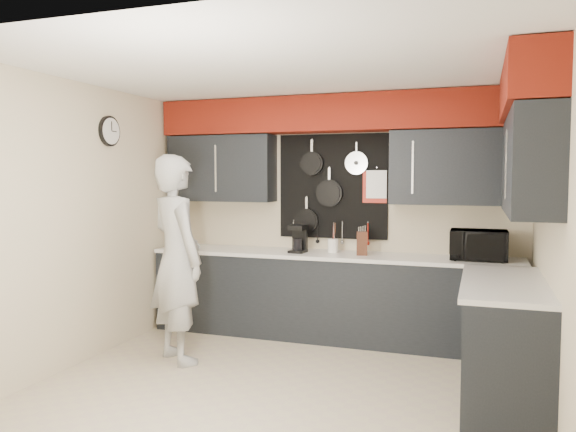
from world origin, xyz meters
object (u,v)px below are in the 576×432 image
at_px(microwave, 478,245).
at_px(knife_block, 362,243).
at_px(utensil_crock, 333,246).
at_px(person, 177,259).
at_px(coffee_maker, 299,238).

relative_size(microwave, knife_block, 2.19).
distance_m(knife_block, utensil_crock, 0.35).
xyz_separation_m(microwave, person, (-2.66, -1.16, -0.10)).
distance_m(utensil_crock, person, 1.71).
relative_size(coffee_maker, person, 0.15).
height_order(coffee_maker, person, person).
bearing_deg(microwave, person, -156.61).
distance_m(microwave, person, 2.91).
relative_size(microwave, utensil_crock, 3.63).
xyz_separation_m(knife_block, utensil_crock, (-0.34, 0.10, -0.05)).
relative_size(microwave, person, 0.27).
bearing_deg(person, coffee_maker, -92.08).
height_order(knife_block, coffee_maker, coffee_maker).
relative_size(knife_block, person, 0.13).
bearing_deg(utensil_crock, person, -133.68).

